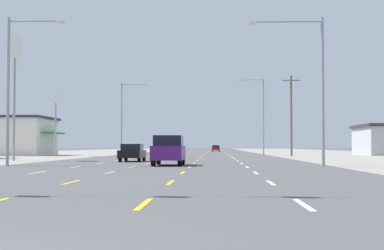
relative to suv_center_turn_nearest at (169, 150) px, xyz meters
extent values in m
plane|color=#4C4C4F|center=(-0.23, 33.52, -1.03)|extent=(572.00, 572.00, 0.00)
cube|color=white|center=(-5.48, -10.48, -1.02)|extent=(0.14, 2.60, 0.01)
cube|color=white|center=(-5.48, -2.98, -1.02)|extent=(0.14, 2.60, 0.01)
cube|color=white|center=(-5.48, 4.52, -1.02)|extent=(0.14, 2.60, 0.01)
cube|color=white|center=(-5.48, 12.02, -1.02)|extent=(0.14, 2.60, 0.01)
cube|color=white|center=(-5.48, 19.52, -1.02)|extent=(0.14, 2.60, 0.01)
cube|color=white|center=(-5.48, 27.02, -1.02)|extent=(0.14, 2.60, 0.01)
cube|color=white|center=(-5.48, 34.52, -1.02)|extent=(0.14, 2.60, 0.01)
cube|color=white|center=(-5.48, 42.02, -1.02)|extent=(0.14, 2.60, 0.01)
cube|color=white|center=(-5.48, 49.52, -1.02)|extent=(0.14, 2.60, 0.01)
cube|color=white|center=(-5.48, 57.02, -1.02)|extent=(0.14, 2.60, 0.01)
cube|color=white|center=(-5.48, 64.52, -1.02)|extent=(0.14, 2.60, 0.01)
cube|color=white|center=(-5.48, 72.02, -1.02)|extent=(0.14, 2.60, 0.01)
cube|color=white|center=(-5.48, 79.52, -1.02)|extent=(0.14, 2.60, 0.01)
cube|color=white|center=(-5.48, 87.02, -1.02)|extent=(0.14, 2.60, 0.01)
cube|color=white|center=(-5.48, 94.52, -1.02)|extent=(0.14, 2.60, 0.01)
cube|color=white|center=(-5.48, 102.02, -1.02)|extent=(0.14, 2.60, 0.01)
cube|color=white|center=(-5.48, 109.52, -1.02)|extent=(0.14, 2.60, 0.01)
cube|color=white|center=(-5.48, 117.02, -1.02)|extent=(0.14, 2.60, 0.01)
cube|color=white|center=(-5.48, 124.52, -1.02)|extent=(0.14, 2.60, 0.01)
cube|color=white|center=(-5.48, 132.02, -1.02)|extent=(0.14, 2.60, 0.01)
cube|color=white|center=(-5.48, 139.52, -1.02)|extent=(0.14, 2.60, 0.01)
cube|color=white|center=(-5.48, 147.02, -1.02)|extent=(0.14, 2.60, 0.01)
cube|color=white|center=(-5.48, 154.52, -1.02)|extent=(0.14, 2.60, 0.01)
cube|color=white|center=(-5.48, 162.02, -1.02)|extent=(0.14, 2.60, 0.01)
cube|color=white|center=(-5.48, 169.52, -1.02)|extent=(0.14, 2.60, 0.01)
cube|color=white|center=(-5.48, 177.02, -1.02)|extent=(0.14, 2.60, 0.01)
cube|color=white|center=(-5.48, 184.52, -1.02)|extent=(0.14, 2.60, 0.01)
cube|color=yellow|center=(-1.98, -17.98, -1.02)|extent=(0.14, 2.60, 0.01)
cube|color=yellow|center=(-1.98, -10.48, -1.02)|extent=(0.14, 2.60, 0.01)
cube|color=yellow|center=(-1.98, -2.98, -1.02)|extent=(0.14, 2.60, 0.01)
cube|color=yellow|center=(-1.98, 4.52, -1.02)|extent=(0.14, 2.60, 0.01)
cube|color=yellow|center=(-1.98, 12.02, -1.02)|extent=(0.14, 2.60, 0.01)
cube|color=yellow|center=(-1.98, 19.52, -1.02)|extent=(0.14, 2.60, 0.01)
cube|color=yellow|center=(-1.98, 27.02, -1.02)|extent=(0.14, 2.60, 0.01)
cube|color=yellow|center=(-1.98, 34.52, -1.02)|extent=(0.14, 2.60, 0.01)
cube|color=yellow|center=(-1.98, 42.02, -1.02)|extent=(0.14, 2.60, 0.01)
cube|color=yellow|center=(-1.98, 49.52, -1.02)|extent=(0.14, 2.60, 0.01)
cube|color=yellow|center=(-1.98, 57.02, -1.02)|extent=(0.14, 2.60, 0.01)
cube|color=yellow|center=(-1.98, 64.52, -1.02)|extent=(0.14, 2.60, 0.01)
cube|color=yellow|center=(-1.98, 72.02, -1.02)|extent=(0.14, 2.60, 0.01)
cube|color=yellow|center=(-1.98, 79.52, -1.02)|extent=(0.14, 2.60, 0.01)
cube|color=yellow|center=(-1.98, 87.02, -1.02)|extent=(0.14, 2.60, 0.01)
cube|color=yellow|center=(-1.98, 94.52, -1.02)|extent=(0.14, 2.60, 0.01)
cube|color=yellow|center=(-1.98, 102.02, -1.02)|extent=(0.14, 2.60, 0.01)
cube|color=yellow|center=(-1.98, 109.52, -1.02)|extent=(0.14, 2.60, 0.01)
cube|color=yellow|center=(-1.98, 117.02, -1.02)|extent=(0.14, 2.60, 0.01)
cube|color=yellow|center=(-1.98, 124.52, -1.02)|extent=(0.14, 2.60, 0.01)
cube|color=yellow|center=(-1.98, 132.02, -1.02)|extent=(0.14, 2.60, 0.01)
cube|color=yellow|center=(-1.98, 139.52, -1.02)|extent=(0.14, 2.60, 0.01)
cube|color=yellow|center=(-1.98, 147.02, -1.02)|extent=(0.14, 2.60, 0.01)
cube|color=yellow|center=(-1.98, 154.52, -1.02)|extent=(0.14, 2.60, 0.01)
cube|color=yellow|center=(-1.98, 162.02, -1.02)|extent=(0.14, 2.60, 0.01)
cube|color=yellow|center=(-1.98, 169.52, -1.02)|extent=(0.14, 2.60, 0.01)
cube|color=yellow|center=(-1.98, 177.02, -1.02)|extent=(0.14, 2.60, 0.01)
cube|color=yellow|center=(-1.98, 184.52, -1.02)|extent=(0.14, 2.60, 0.01)
cube|color=yellow|center=(1.52, -25.48, -1.02)|extent=(0.14, 2.60, 0.01)
cube|color=yellow|center=(1.52, -17.98, -1.02)|extent=(0.14, 2.60, 0.01)
cube|color=yellow|center=(1.52, -10.48, -1.02)|extent=(0.14, 2.60, 0.01)
cube|color=yellow|center=(1.52, -2.98, -1.02)|extent=(0.14, 2.60, 0.01)
cube|color=yellow|center=(1.52, 4.52, -1.02)|extent=(0.14, 2.60, 0.01)
cube|color=yellow|center=(1.52, 12.02, -1.02)|extent=(0.14, 2.60, 0.01)
cube|color=yellow|center=(1.52, 19.52, -1.02)|extent=(0.14, 2.60, 0.01)
cube|color=yellow|center=(1.52, 27.02, -1.02)|extent=(0.14, 2.60, 0.01)
cube|color=yellow|center=(1.52, 34.52, -1.02)|extent=(0.14, 2.60, 0.01)
cube|color=yellow|center=(1.52, 42.02, -1.02)|extent=(0.14, 2.60, 0.01)
cube|color=yellow|center=(1.52, 49.52, -1.02)|extent=(0.14, 2.60, 0.01)
cube|color=yellow|center=(1.52, 57.02, -1.02)|extent=(0.14, 2.60, 0.01)
cube|color=yellow|center=(1.52, 64.52, -1.02)|extent=(0.14, 2.60, 0.01)
cube|color=yellow|center=(1.52, 72.02, -1.02)|extent=(0.14, 2.60, 0.01)
cube|color=yellow|center=(1.52, 79.52, -1.02)|extent=(0.14, 2.60, 0.01)
cube|color=yellow|center=(1.52, 87.02, -1.02)|extent=(0.14, 2.60, 0.01)
cube|color=yellow|center=(1.52, 94.52, -1.02)|extent=(0.14, 2.60, 0.01)
cube|color=yellow|center=(1.52, 102.02, -1.02)|extent=(0.14, 2.60, 0.01)
cube|color=yellow|center=(1.52, 109.52, -1.02)|extent=(0.14, 2.60, 0.01)
cube|color=yellow|center=(1.52, 117.02, -1.02)|extent=(0.14, 2.60, 0.01)
cube|color=yellow|center=(1.52, 124.52, -1.02)|extent=(0.14, 2.60, 0.01)
cube|color=yellow|center=(1.52, 132.02, -1.02)|extent=(0.14, 2.60, 0.01)
cube|color=yellow|center=(1.52, 139.52, -1.02)|extent=(0.14, 2.60, 0.01)
cube|color=yellow|center=(1.52, 147.02, -1.02)|extent=(0.14, 2.60, 0.01)
cube|color=yellow|center=(1.52, 154.52, -1.02)|extent=(0.14, 2.60, 0.01)
cube|color=yellow|center=(1.52, 162.02, -1.02)|extent=(0.14, 2.60, 0.01)
cube|color=yellow|center=(1.52, 169.52, -1.02)|extent=(0.14, 2.60, 0.01)
cube|color=yellow|center=(1.52, 177.02, -1.02)|extent=(0.14, 2.60, 0.01)
cube|color=yellow|center=(1.52, 184.52, -1.02)|extent=(0.14, 2.60, 0.01)
cube|color=white|center=(5.02, -25.48, -1.02)|extent=(0.14, 2.60, 0.01)
cube|color=white|center=(5.02, -17.98, -1.02)|extent=(0.14, 2.60, 0.01)
cube|color=white|center=(5.02, -10.48, -1.02)|extent=(0.14, 2.60, 0.01)
cube|color=white|center=(5.02, -2.98, -1.02)|extent=(0.14, 2.60, 0.01)
cube|color=white|center=(5.02, 4.52, -1.02)|extent=(0.14, 2.60, 0.01)
cube|color=white|center=(5.02, 12.02, -1.02)|extent=(0.14, 2.60, 0.01)
cube|color=white|center=(5.02, 19.52, -1.02)|extent=(0.14, 2.60, 0.01)
cube|color=white|center=(5.02, 27.02, -1.02)|extent=(0.14, 2.60, 0.01)
cube|color=white|center=(5.02, 34.52, -1.02)|extent=(0.14, 2.60, 0.01)
cube|color=white|center=(5.02, 42.02, -1.02)|extent=(0.14, 2.60, 0.01)
cube|color=white|center=(5.02, 49.52, -1.02)|extent=(0.14, 2.60, 0.01)
cube|color=white|center=(5.02, 57.02, -1.02)|extent=(0.14, 2.60, 0.01)
cube|color=white|center=(5.02, 64.52, -1.02)|extent=(0.14, 2.60, 0.01)
cube|color=white|center=(5.02, 72.02, -1.02)|extent=(0.14, 2.60, 0.01)
cube|color=white|center=(5.02, 79.52, -1.02)|extent=(0.14, 2.60, 0.01)
cube|color=white|center=(5.02, 87.02, -1.02)|extent=(0.14, 2.60, 0.01)
cube|color=white|center=(5.02, 94.52, -1.02)|extent=(0.14, 2.60, 0.01)
cube|color=white|center=(5.02, 102.02, -1.02)|extent=(0.14, 2.60, 0.01)
cube|color=white|center=(5.02, 109.52, -1.02)|extent=(0.14, 2.60, 0.01)
cube|color=white|center=(5.02, 117.02, -1.02)|extent=(0.14, 2.60, 0.01)
cube|color=white|center=(5.02, 124.52, -1.02)|extent=(0.14, 2.60, 0.01)
cube|color=white|center=(5.02, 132.02, -1.02)|extent=(0.14, 2.60, 0.01)
cube|color=white|center=(5.02, 139.52, -1.02)|extent=(0.14, 2.60, 0.01)
cube|color=white|center=(5.02, 147.02, -1.02)|extent=(0.14, 2.60, 0.01)
cube|color=white|center=(5.02, 154.52, -1.02)|extent=(0.14, 2.60, 0.01)
cube|color=white|center=(5.02, 162.02, -1.02)|extent=(0.14, 2.60, 0.01)
cube|color=white|center=(5.02, 169.52, -1.02)|extent=(0.14, 2.60, 0.01)
cube|color=white|center=(5.02, 177.02, -1.02)|extent=(0.14, 2.60, 0.01)
cube|color=white|center=(5.02, 184.52, -1.02)|extent=(0.14, 2.60, 0.01)
cube|color=#4C196B|center=(0.00, 0.01, -0.19)|extent=(1.98, 4.90, 0.92)
cube|color=black|center=(0.00, -0.04, 0.61)|extent=(1.82, 2.70, 0.68)
cylinder|color=black|center=(-0.84, 1.71, -0.65)|extent=(0.26, 0.76, 0.76)
cylinder|color=black|center=(0.84, 1.71, -0.65)|extent=(0.26, 0.76, 0.76)
cylinder|color=black|center=(-0.84, -1.69, -0.65)|extent=(0.26, 0.76, 0.76)
cylinder|color=black|center=(0.84, -1.69, -0.65)|extent=(0.26, 0.76, 0.76)
cube|color=black|center=(-3.79, 9.44, -0.40)|extent=(1.80, 4.50, 0.62)
cube|color=black|center=(-3.79, 9.34, 0.17)|extent=(1.62, 2.10, 0.52)
cylinder|color=black|center=(-4.56, 10.99, -0.71)|extent=(0.22, 0.64, 0.64)
cylinder|color=black|center=(-3.02, 10.99, -0.71)|extent=(0.22, 0.64, 0.64)
cylinder|color=black|center=(-4.56, 7.89, -0.71)|extent=(0.22, 0.64, 0.64)
cylinder|color=black|center=(-3.02, 7.89, -0.71)|extent=(0.22, 0.64, 0.64)
cube|color=white|center=(-7.40, 68.31, -0.40)|extent=(1.72, 3.90, 0.66)
cube|color=black|center=(-7.40, 68.06, 0.22)|extent=(1.58, 1.90, 0.58)
cylinder|color=black|center=(-8.14, 69.71, -0.73)|extent=(0.20, 0.60, 0.60)
cylinder|color=black|center=(-6.66, 69.71, -0.73)|extent=(0.20, 0.60, 0.60)
cylinder|color=black|center=(-8.14, 66.91, -0.73)|extent=(0.20, 0.60, 0.60)
cylinder|color=black|center=(-6.66, 66.91, -0.73)|extent=(0.20, 0.60, 0.60)
cube|color=red|center=(3.18, 94.55, -0.40)|extent=(1.80, 4.50, 0.62)
cube|color=black|center=(3.18, 94.45, 0.17)|extent=(1.62, 2.10, 0.52)
cylinder|color=black|center=(2.41, 96.10, -0.71)|extent=(0.22, 0.64, 0.64)
cylinder|color=black|center=(3.95, 96.10, -0.71)|extent=(0.22, 0.64, 0.64)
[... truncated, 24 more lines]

